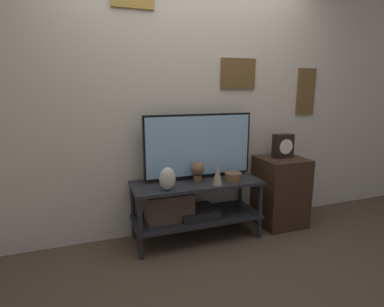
{
  "coord_description": "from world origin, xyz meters",
  "views": [
    {
      "loc": [
        -0.94,
        -2.24,
        1.41
      ],
      "look_at": [
        -0.05,
        0.27,
        0.84
      ],
      "focal_mm": 28.0,
      "sensor_mm": 36.0,
      "label": 1
    }
  ],
  "objects_px": {
    "television": "(199,146)",
    "decorative_bust": "(198,170)",
    "vase_slim_bronze": "(218,174)",
    "mantel_clock": "(283,146)",
    "vase_urn_stoneware": "(167,179)",
    "vase_wide_bowl": "(233,177)"
  },
  "relations": [
    {
      "from": "vase_urn_stoneware",
      "to": "decorative_bust",
      "type": "relative_size",
      "value": 1.07
    },
    {
      "from": "vase_urn_stoneware",
      "to": "vase_slim_bronze",
      "type": "bearing_deg",
      "value": -1.8
    },
    {
      "from": "vase_urn_stoneware",
      "to": "vase_slim_bronze",
      "type": "distance_m",
      "value": 0.46
    },
    {
      "from": "television",
      "to": "decorative_bust",
      "type": "relative_size",
      "value": 5.74
    },
    {
      "from": "decorative_bust",
      "to": "mantel_clock",
      "type": "distance_m",
      "value": 0.98
    },
    {
      "from": "television",
      "to": "decorative_bust",
      "type": "xyz_separation_m",
      "value": [
        -0.05,
        -0.1,
        -0.21
      ]
    },
    {
      "from": "vase_slim_bronze",
      "to": "television",
      "type": "bearing_deg",
      "value": 108.73
    },
    {
      "from": "vase_wide_bowl",
      "to": "decorative_bust",
      "type": "height_order",
      "value": "decorative_bust"
    },
    {
      "from": "television",
      "to": "vase_slim_bronze",
      "type": "height_order",
      "value": "television"
    },
    {
      "from": "television",
      "to": "vase_urn_stoneware",
      "type": "relative_size",
      "value": 5.35
    },
    {
      "from": "television",
      "to": "vase_wide_bowl",
      "type": "relative_size",
      "value": 6.7
    },
    {
      "from": "decorative_bust",
      "to": "television",
      "type": "bearing_deg",
      "value": 63.67
    },
    {
      "from": "vase_slim_bronze",
      "to": "mantel_clock",
      "type": "distance_m",
      "value": 0.86
    },
    {
      "from": "television",
      "to": "decorative_bust",
      "type": "distance_m",
      "value": 0.24
    },
    {
      "from": "vase_urn_stoneware",
      "to": "vase_wide_bowl",
      "type": "height_order",
      "value": "vase_urn_stoneware"
    },
    {
      "from": "vase_wide_bowl",
      "to": "vase_slim_bronze",
      "type": "xyz_separation_m",
      "value": [
        -0.19,
        -0.07,
        0.06
      ]
    },
    {
      "from": "television",
      "to": "vase_slim_bronze",
      "type": "bearing_deg",
      "value": -71.27
    },
    {
      "from": "vase_wide_bowl",
      "to": "vase_slim_bronze",
      "type": "distance_m",
      "value": 0.21
    },
    {
      "from": "television",
      "to": "vase_urn_stoneware",
      "type": "distance_m",
      "value": 0.5
    },
    {
      "from": "television",
      "to": "mantel_clock",
      "type": "distance_m",
      "value": 0.91
    },
    {
      "from": "mantel_clock",
      "to": "vase_urn_stoneware",
      "type": "bearing_deg",
      "value": -172.1
    },
    {
      "from": "vase_urn_stoneware",
      "to": "television",
      "type": "bearing_deg",
      "value": 32.29
    }
  ]
}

